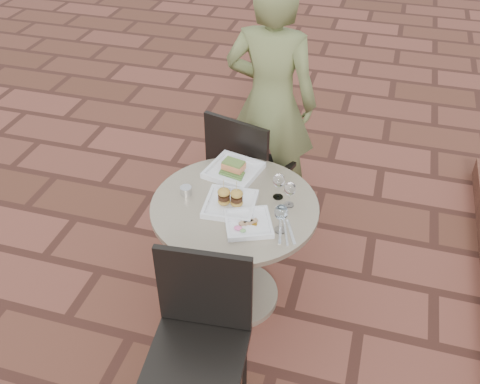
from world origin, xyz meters
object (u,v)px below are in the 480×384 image
(plate_sliders, at_px, (230,201))
(plate_tuna, at_px, (248,223))
(cafe_table, at_px, (235,238))
(chair_far, at_px, (245,165))
(plate_salmon, at_px, (234,170))
(diner, at_px, (271,103))
(chair_near, at_px, (200,329))

(plate_sliders, relative_size, plate_tuna, 0.93)
(cafe_table, bearing_deg, chair_far, 100.62)
(plate_salmon, height_order, plate_tuna, plate_salmon)
(cafe_table, bearing_deg, plate_sliders, -128.87)
(chair_far, bearing_deg, plate_sliders, 113.98)
(cafe_table, relative_size, plate_tuna, 2.96)
(diner, distance_m, plate_tuna, 1.10)
(diner, height_order, plate_tuna, diner)
(diner, bearing_deg, plate_sliders, 92.09)
(chair_near, bearing_deg, cafe_table, 87.90)
(plate_sliders, bearing_deg, cafe_table, 51.13)
(cafe_table, height_order, diner, diner)
(diner, xyz_separation_m, plate_sliders, (0.02, -0.97, -0.08))
(plate_salmon, distance_m, plate_tuna, 0.46)
(plate_tuna, bearing_deg, chair_near, -97.59)
(plate_sliders, bearing_deg, plate_salmon, 103.58)
(diner, xyz_separation_m, plate_salmon, (-0.05, -0.67, -0.09))
(cafe_table, relative_size, plate_salmon, 2.72)
(cafe_table, distance_m, chair_near, 0.69)
(plate_salmon, height_order, plate_sliders, plate_sliders)
(cafe_table, xyz_separation_m, plate_tuna, (0.11, -0.14, 0.26))
(cafe_table, xyz_separation_m, chair_far, (-0.11, 0.61, 0.07))
(chair_far, xyz_separation_m, plate_salmon, (0.03, -0.34, 0.20))
(diner, relative_size, plate_sliders, 5.92)
(chair_near, relative_size, plate_tuna, 3.06)
(chair_far, relative_size, diner, 0.55)
(chair_near, height_order, plate_tuna, chair_near)
(chair_near, bearing_deg, plate_salmon, 92.14)
(plate_tuna, bearing_deg, diner, 97.71)
(chair_near, distance_m, plate_tuna, 0.59)
(chair_near, bearing_deg, chair_far, 91.33)
(plate_salmon, relative_size, plate_sliders, 1.17)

